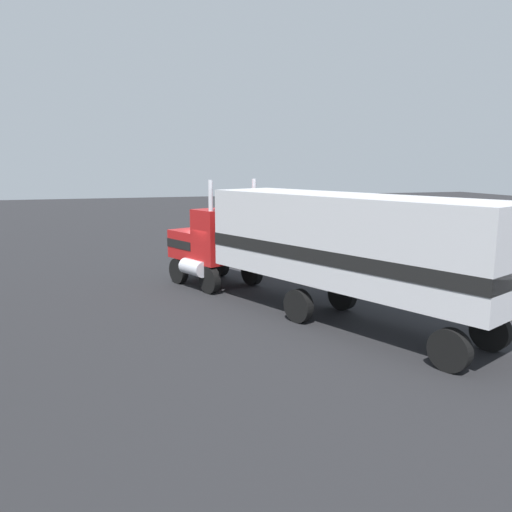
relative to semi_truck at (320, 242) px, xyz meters
The scene contains 6 objects.
ground_plane 6.12m from the semi_truck, 23.80° to the left, with size 120.00×120.00×0.00m, color #232326.
lane_stripe_near 4.98m from the semi_truck, 16.94° to the right, with size 4.40×0.16×0.01m, color silver.
lane_stripe_mid 4.31m from the semi_truck, 91.98° to the right, with size 4.40×0.16×0.01m, color silver.
lane_stripe_far 7.71m from the semi_truck, 84.71° to the right, with size 4.40×0.16×0.01m, color silver.
semi_truck is the anchor object (origin of this frame).
person_bystander 2.89m from the semi_truck, 40.77° to the right, with size 0.44×0.47×1.63m.
Camera 1 is at (-20.44, 4.62, 5.09)m, focal length 35.47 mm.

